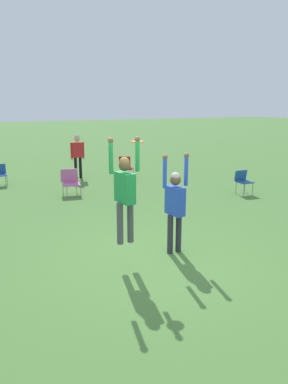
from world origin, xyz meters
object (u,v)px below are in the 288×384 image
(person_jumping, at_px, (125,189))
(camping_chair_0, at_px, (70,181))
(person_defending, at_px, (175,202))
(frisbee, at_px, (137,141))
(camping_chair_5, at_px, (243,180))
(person_spectator_near, at_px, (77,152))
(camping_chair_4, at_px, (126,166))

(person_jumping, relative_size, camping_chair_0, 2.30)
(person_defending, xyz_separation_m, frisbee, (-0.81, 0.09, 1.24))
(camping_chair_5, relative_size, person_spectator_near, 0.45)
(person_spectator_near, bearing_deg, camping_chair_5, -43.62)
(person_defending, distance_m, camping_chair_5, 5.84)
(camping_chair_0, relative_size, camping_chair_4, 1.00)
(person_jumping, height_order, camping_chair_0, person_jumping)
(person_jumping, height_order, person_defending, person_jumping)
(frisbee, relative_size, camping_chair_5, 0.31)
(person_jumping, height_order, frisbee, person_jumping)
(person_defending, distance_m, person_spectator_near, 8.56)
(person_jumping, distance_m, person_spectator_near, 8.84)
(frisbee, distance_m, person_spectator_near, 8.66)
(camping_chair_5, bearing_deg, person_defending, 40.46)
(person_defending, xyz_separation_m, camping_chair_0, (-0.45, 5.90, -0.61))
(frisbee, xyz_separation_m, camping_chair_5, (5.58, 3.21, -1.83))
(person_defending, xyz_separation_m, person_spectator_near, (0.65, 8.54, -0.00))
(person_jumping, bearing_deg, camping_chair_0, -11.77)
(camping_chair_0, bearing_deg, person_jumping, 93.94)
(camping_chair_0, distance_m, person_spectator_near, 2.93)
(frisbee, relative_size, camping_chair_4, 0.29)
(person_spectator_near, bearing_deg, person_jumping, -93.66)
(person_defending, height_order, person_spectator_near, person_defending)
(frisbee, bearing_deg, camping_chair_0, 86.50)
(camping_chair_0, relative_size, camping_chair_5, 1.07)
(camping_chair_4, distance_m, camping_chair_5, 5.08)
(frisbee, xyz_separation_m, person_spectator_near, (1.45, 8.45, -1.24))
(camping_chair_4, xyz_separation_m, person_spectator_near, (-1.84, 0.70, 0.60))
(frisbee, bearing_deg, camping_chair_5, 29.90)
(camping_chair_0, bearing_deg, person_defending, 105.01)
(person_jumping, xyz_separation_m, camping_chair_0, (0.70, 6.00, -1.01))
(frisbee, bearing_deg, person_jumping, -151.03)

